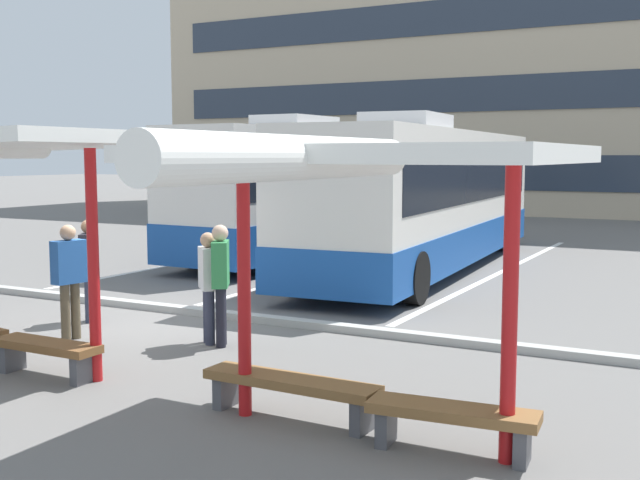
{
  "coord_description": "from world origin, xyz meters",
  "views": [
    {
      "loc": [
        8.7,
        -9.61,
        2.74
      ],
      "look_at": [
        1.88,
        3.25,
        1.19
      ],
      "focal_mm": 44.22,
      "sensor_mm": 36.0,
      "label": 1
    }
  ],
  "objects_px": {
    "waiting_passenger_1": "(208,280)",
    "coach_bus_0": "(323,191)",
    "coach_bus_1": "(426,200)",
    "bench_4": "(452,419)",
    "waiting_passenger_3": "(69,273)",
    "waiting_passenger_2": "(89,263)",
    "waiting_passenger_0": "(221,275)",
    "bench_2": "(46,351)",
    "waiting_shelter_2": "(354,162)",
    "bench_3": "(291,387)"
  },
  "relations": [
    {
      "from": "bench_4",
      "to": "waiting_passenger_2",
      "type": "relative_size",
      "value": 0.94
    },
    {
      "from": "waiting_passenger_1",
      "to": "waiting_passenger_2",
      "type": "bearing_deg",
      "value": 172.88
    },
    {
      "from": "waiting_shelter_2",
      "to": "bench_3",
      "type": "distance_m",
      "value": 2.54
    },
    {
      "from": "bench_2",
      "to": "coach_bus_0",
      "type": "bearing_deg",
      "value": 102.51
    },
    {
      "from": "bench_4",
      "to": "waiting_passenger_3",
      "type": "distance_m",
      "value": 6.77
    },
    {
      "from": "waiting_passenger_1",
      "to": "waiting_passenger_2",
      "type": "distance_m",
      "value": 2.67
    },
    {
      "from": "coach_bus_0",
      "to": "waiting_passenger_0",
      "type": "xyz_separation_m",
      "value": [
        3.84,
        -10.49,
        -0.71
      ]
    },
    {
      "from": "waiting_passenger_2",
      "to": "waiting_shelter_2",
      "type": "bearing_deg",
      "value": -25.86
    },
    {
      "from": "coach_bus_1",
      "to": "waiting_passenger_1",
      "type": "bearing_deg",
      "value": -90.75
    },
    {
      "from": "waiting_shelter_2",
      "to": "waiting_passenger_1",
      "type": "xyz_separation_m",
      "value": [
        -3.63,
        2.71,
        -1.75
      ]
    },
    {
      "from": "waiting_passenger_0",
      "to": "waiting_passenger_1",
      "type": "height_order",
      "value": "waiting_passenger_0"
    },
    {
      "from": "waiting_shelter_2",
      "to": "bench_3",
      "type": "bearing_deg",
      "value": 157.29
    },
    {
      "from": "coach_bus_1",
      "to": "bench_3",
      "type": "relative_size",
      "value": 6.31
    },
    {
      "from": "waiting_passenger_2",
      "to": "waiting_passenger_3",
      "type": "xyz_separation_m",
      "value": [
        0.66,
        -1.09,
        0.02
      ]
    },
    {
      "from": "coach_bus_0",
      "to": "waiting_passenger_2",
      "type": "xyz_separation_m",
      "value": [
        0.95,
        -10.12,
        -0.76
      ]
    },
    {
      "from": "bench_3",
      "to": "waiting_passenger_2",
      "type": "relative_size",
      "value": 1.16
    },
    {
      "from": "bench_3",
      "to": "waiting_passenger_1",
      "type": "xyz_separation_m",
      "value": [
        -2.73,
        2.33,
        0.6
      ]
    },
    {
      "from": "bench_3",
      "to": "waiting_passenger_3",
      "type": "bearing_deg",
      "value": 161.52
    },
    {
      "from": "coach_bus_1",
      "to": "waiting_shelter_2",
      "type": "height_order",
      "value": "coach_bus_1"
    },
    {
      "from": "coach_bus_1",
      "to": "coach_bus_0",
      "type": "bearing_deg",
      "value": 155.22
    },
    {
      "from": "waiting_shelter_2",
      "to": "waiting_passenger_0",
      "type": "xyz_separation_m",
      "value": [
        -3.39,
        2.68,
        -1.66
      ]
    },
    {
      "from": "waiting_passenger_1",
      "to": "coach_bus_0",
      "type": "bearing_deg",
      "value": 108.98
    },
    {
      "from": "bench_4",
      "to": "waiting_passenger_1",
      "type": "xyz_separation_m",
      "value": [
        -4.53,
        2.47,
        0.61
      ]
    },
    {
      "from": "waiting_passenger_0",
      "to": "waiting_passenger_3",
      "type": "distance_m",
      "value": 2.34
    },
    {
      "from": "waiting_shelter_2",
      "to": "coach_bus_0",
      "type": "bearing_deg",
      "value": 118.76
    },
    {
      "from": "waiting_passenger_2",
      "to": "bench_4",
      "type": "bearing_deg",
      "value": -21.34
    },
    {
      "from": "coach_bus_0",
      "to": "bench_4",
      "type": "distance_m",
      "value": 15.33
    },
    {
      "from": "coach_bus_0",
      "to": "bench_2",
      "type": "bearing_deg",
      "value": -77.49
    },
    {
      "from": "bench_3",
      "to": "bench_2",
      "type": "bearing_deg",
      "value": -179.21
    },
    {
      "from": "waiting_passenger_3",
      "to": "coach_bus_1",
      "type": "bearing_deg",
      "value": 77.55
    },
    {
      "from": "coach_bus_1",
      "to": "waiting_shelter_2",
      "type": "relative_size",
      "value": 2.65
    },
    {
      "from": "waiting_passenger_2",
      "to": "bench_2",
      "type": "bearing_deg",
      "value": -55.03
    },
    {
      "from": "coach_bus_1",
      "to": "waiting_passenger_3",
      "type": "xyz_separation_m",
      "value": [
        -2.1,
        -9.5,
        -0.69
      ]
    },
    {
      "from": "bench_3",
      "to": "waiting_passenger_1",
      "type": "relative_size",
      "value": 1.21
    },
    {
      "from": "bench_2",
      "to": "bench_4",
      "type": "xyz_separation_m",
      "value": [
        5.28,
        -0.09,
        0.0
      ]
    },
    {
      "from": "bench_2",
      "to": "waiting_passenger_3",
      "type": "xyz_separation_m",
      "value": [
        -1.24,
        1.62,
        0.68
      ]
    },
    {
      "from": "waiting_passenger_0",
      "to": "waiting_passenger_2",
      "type": "relative_size",
      "value": 1.04
    },
    {
      "from": "bench_3",
      "to": "waiting_passenger_0",
      "type": "relative_size",
      "value": 1.12
    },
    {
      "from": "coach_bus_1",
      "to": "waiting_passenger_1",
      "type": "relative_size",
      "value": 7.61
    },
    {
      "from": "waiting_passenger_1",
      "to": "waiting_passenger_2",
      "type": "relative_size",
      "value": 0.96
    },
    {
      "from": "bench_3",
      "to": "waiting_passenger_2",
      "type": "height_order",
      "value": "waiting_passenger_2"
    },
    {
      "from": "waiting_passenger_0",
      "to": "waiting_passenger_1",
      "type": "relative_size",
      "value": 1.08
    },
    {
      "from": "waiting_passenger_2",
      "to": "waiting_passenger_0",
      "type": "bearing_deg",
      "value": -7.19
    },
    {
      "from": "bench_3",
      "to": "waiting_passenger_0",
      "type": "bearing_deg",
      "value": 137.24
    },
    {
      "from": "waiting_passenger_0",
      "to": "waiting_passenger_1",
      "type": "xyz_separation_m",
      "value": [
        -0.24,
        0.03,
        -0.09
      ]
    },
    {
      "from": "coach_bus_1",
      "to": "bench_4",
      "type": "relative_size",
      "value": 7.78
    },
    {
      "from": "waiting_shelter_2",
      "to": "waiting_passenger_2",
      "type": "bearing_deg",
      "value": 154.14
    },
    {
      "from": "bench_2",
      "to": "waiting_passenger_0",
      "type": "relative_size",
      "value": 0.86
    },
    {
      "from": "bench_2",
      "to": "waiting_shelter_2",
      "type": "bearing_deg",
      "value": -4.29
    },
    {
      "from": "waiting_shelter_2",
      "to": "waiting_passenger_3",
      "type": "distance_m",
      "value": 6.18
    }
  ]
}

